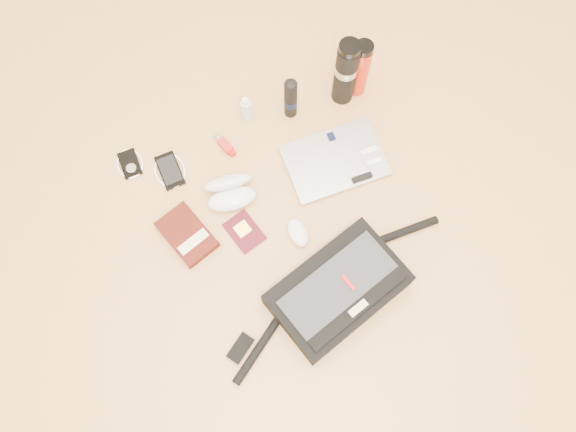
{
  "coord_description": "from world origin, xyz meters",
  "views": [
    {
      "loc": [
        -0.26,
        -0.45,
        1.68
      ],
      "look_at": [
        -0.03,
        0.07,
        0.06
      ],
      "focal_mm": 35.0,
      "sensor_mm": 36.0,
      "label": 1
    }
  ],
  "objects": [
    {
      "name": "thermos_black",
      "position": [
        0.33,
        0.41,
        0.14
      ],
      "size": [
        0.09,
        0.09,
        0.28
      ],
      "rotation": [
        0.0,
        0.0,
        -0.18
      ],
      "color": "black",
      "rests_on": "ground"
    },
    {
      "name": "sunglasses_case",
      "position": [
        -0.16,
        0.23,
        0.03
      ],
      "size": [
        0.18,
        0.15,
        0.09
      ],
      "rotation": [
        0.0,
        0.0,
        -0.14
      ],
      "color": "silver",
      "rests_on": "ground"
    },
    {
      "name": "ipod",
      "position": [
        -0.42,
        0.46,
        0.01
      ],
      "size": [
        0.09,
        0.1,
        0.01
      ],
      "rotation": [
        0.0,
        0.0,
        -0.02
      ],
      "color": "black",
      "rests_on": "ground"
    },
    {
      "name": "thermos_red",
      "position": [
        0.38,
        0.42,
        0.12
      ],
      "size": [
        0.08,
        0.08,
        0.24
      ],
      "rotation": [
        0.0,
        0.0,
        0.26
      ],
      "color": "red",
      "rests_on": "ground"
    },
    {
      "name": "ground",
      "position": [
        0.0,
        0.0,
        0.0
      ],
      "size": [
        4.0,
        4.0,
        0.0
      ],
      "primitive_type": "plane",
      "color": "tan",
      "rests_on": "ground"
    },
    {
      "name": "spray_bottle",
      "position": [
        -0.0,
        0.47,
        0.05
      ],
      "size": [
        0.04,
        0.04,
        0.12
      ],
      "rotation": [
        0.0,
        0.0,
        -0.25
      ],
      "color": "#B1D7EC",
      "rests_on": "ground"
    },
    {
      "name": "laptop",
      "position": [
        0.2,
        0.2,
        0.01
      ],
      "size": [
        0.33,
        0.24,
        0.03
      ],
      "rotation": [
        0.0,
        0.0,
        -0.06
      ],
      "color": "#A1A1A4",
      "rests_on": "ground"
    },
    {
      "name": "mouse",
      "position": [
        -0.02,
        0.02,
        0.02
      ],
      "size": [
        0.06,
        0.1,
        0.03
      ],
      "rotation": [
        0.0,
        0.0,
        -0.01
      ],
      "color": "white",
      "rests_on": "ground"
    },
    {
      "name": "phone",
      "position": [
        -0.31,
        0.38,
        0.01
      ],
      "size": [
        0.1,
        0.13,
        0.01
      ],
      "rotation": [
        0.0,
        0.0,
        0.0
      ],
      "color": "black",
      "rests_on": "ground"
    },
    {
      "name": "inhaler",
      "position": [
        -0.11,
        0.39,
        0.01
      ],
      "size": [
        0.05,
        0.1,
        0.03
      ],
      "rotation": [
        0.0,
        0.0,
        0.3
      ],
      "color": "red",
      "rests_on": "ground"
    },
    {
      "name": "messenger_bag",
      "position": [
        0.01,
        -0.2,
        0.05
      ],
      "size": [
        0.77,
        0.33,
        0.11
      ],
      "rotation": [
        0.0,
        0.0,
        0.26
      ],
      "color": "black",
      "rests_on": "ground"
    },
    {
      "name": "passport",
      "position": [
        -0.17,
        0.09,
        0.0
      ],
      "size": [
        0.12,
        0.14,
        0.01
      ],
      "rotation": [
        0.0,
        0.0,
        0.24
      ],
      "color": "#430A14",
      "rests_on": "ground"
    },
    {
      "name": "book",
      "position": [
        -0.33,
        0.15,
        0.02
      ],
      "size": [
        0.17,
        0.21,
        0.03
      ],
      "rotation": [
        0.0,
        0.0,
        0.29
      ],
      "color": "#3E0E09",
      "rests_on": "ground"
    },
    {
      "name": "aerosol_can",
      "position": [
        0.14,
        0.43,
        0.09
      ],
      "size": [
        0.05,
        0.05,
        0.18
      ],
      "rotation": [
        0.0,
        0.0,
        -0.09
      ],
      "color": "black",
      "rests_on": "ground"
    }
  ]
}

